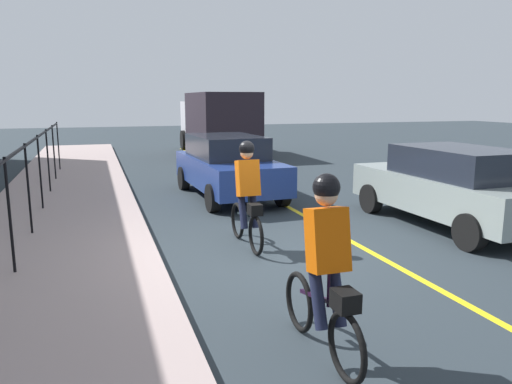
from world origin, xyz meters
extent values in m
plane|color=#293238|center=(0.00, 0.00, 0.00)|extent=(80.00, 80.00, 0.00)
cube|color=yellow|center=(0.00, -1.60, 0.00)|extent=(36.00, 0.12, 0.01)
cube|color=#A6918E|center=(0.00, 3.40, 0.07)|extent=(40.00, 3.20, 0.15)
cylinder|color=black|center=(-0.06, 3.80, 0.95)|extent=(0.04, 0.04, 1.60)
cylinder|color=black|center=(2.06, 3.80, 0.95)|extent=(0.04, 0.04, 1.60)
cylinder|color=black|center=(4.19, 3.80, 0.95)|extent=(0.04, 0.04, 1.60)
cylinder|color=black|center=(6.31, 3.80, 0.95)|extent=(0.04, 0.04, 1.60)
cylinder|color=black|center=(8.44, 3.80, 0.95)|extent=(0.04, 0.04, 1.60)
cylinder|color=black|center=(10.57, 3.80, 0.95)|extent=(0.04, 0.04, 1.60)
cube|color=black|center=(1.00, 3.80, 1.70)|extent=(19.13, 0.04, 0.04)
torus|color=black|center=(1.09, 0.26, 0.33)|extent=(0.66, 0.06, 0.66)
torus|color=black|center=(0.04, 0.26, 0.33)|extent=(0.66, 0.06, 0.66)
cube|color=black|center=(0.57, 0.26, 0.58)|extent=(0.93, 0.05, 0.24)
cylinder|color=black|center=(0.42, 0.26, 0.73)|extent=(0.03, 0.03, 0.35)
cube|color=#D85F0C|center=(0.47, 0.26, 1.21)|extent=(0.34, 0.36, 0.63)
sphere|color=tan|center=(0.52, 0.26, 1.62)|extent=(0.22, 0.22, 0.22)
sphere|color=black|center=(0.52, 0.26, 1.70)|extent=(0.26, 0.26, 0.26)
cylinder|color=#191E38|center=(0.45, 0.36, 0.68)|extent=(0.34, 0.12, 0.65)
cylinder|color=#191E38|center=(0.45, 0.16, 0.68)|extent=(0.34, 0.12, 0.65)
cube|color=black|center=(0.09, 0.26, 0.75)|extent=(0.24, 0.20, 0.18)
torus|color=black|center=(-2.62, 0.64, 0.33)|extent=(0.66, 0.06, 0.66)
torus|color=black|center=(-3.67, 0.63, 0.33)|extent=(0.66, 0.06, 0.66)
cube|color=black|center=(-3.14, 0.64, 0.58)|extent=(0.93, 0.05, 0.24)
cylinder|color=black|center=(-3.29, 0.64, 0.73)|extent=(0.03, 0.03, 0.35)
cube|color=#D25305|center=(-3.24, 0.64, 1.21)|extent=(0.34, 0.36, 0.63)
sphere|color=tan|center=(-3.19, 0.64, 1.62)|extent=(0.22, 0.22, 0.22)
sphere|color=black|center=(-3.19, 0.64, 1.70)|extent=(0.26, 0.26, 0.26)
cylinder|color=#191E38|center=(-3.27, 0.74, 0.68)|extent=(0.34, 0.12, 0.65)
cylinder|color=#191E38|center=(-3.26, 0.54, 0.68)|extent=(0.34, 0.12, 0.65)
cube|color=black|center=(-3.62, 0.63, 0.75)|extent=(0.24, 0.20, 0.18)
cube|color=gray|center=(0.66, -4.02, 0.67)|extent=(4.44, 1.90, 0.70)
cube|color=#1E232D|center=(0.46, -4.03, 1.30)|extent=(2.50, 1.64, 0.56)
cylinder|color=black|center=(2.14, -3.14, 0.32)|extent=(0.64, 0.23, 0.64)
cylinder|color=black|center=(2.17, -4.84, 0.32)|extent=(0.64, 0.23, 0.64)
cylinder|color=black|center=(-0.85, -3.20, 0.32)|extent=(0.64, 0.23, 0.64)
cube|color=navy|center=(4.83, -0.59, 0.67)|extent=(4.47, 1.98, 0.70)
cube|color=#1E232D|center=(5.03, -0.58, 1.30)|extent=(2.53, 1.69, 0.56)
cylinder|color=black|center=(3.37, -1.50, 0.32)|extent=(0.65, 0.25, 0.64)
cylinder|color=black|center=(3.30, 0.20, 0.32)|extent=(0.65, 0.25, 0.64)
cylinder|color=black|center=(6.36, -1.37, 0.32)|extent=(0.65, 0.25, 0.64)
cylinder|color=black|center=(6.29, 0.33, 0.32)|extent=(0.65, 0.25, 0.64)
cube|color=black|center=(14.07, -2.77, 1.63)|extent=(4.78, 2.44, 2.30)
cube|color=silver|center=(17.49, -2.79, 1.43)|extent=(1.84, 2.22, 1.90)
cylinder|color=black|center=(17.35, -1.67, 0.48)|extent=(0.96, 0.31, 0.96)
cylinder|color=black|center=(17.34, -3.91, 0.48)|extent=(0.96, 0.31, 0.96)
cylinder|color=black|center=(13.01, -1.64, 0.48)|extent=(0.96, 0.31, 0.96)
cylinder|color=black|center=(13.00, -3.88, 0.48)|extent=(0.96, 0.31, 0.96)
camera|label=1|loc=(-7.24, 2.66, 2.50)|focal=34.49mm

